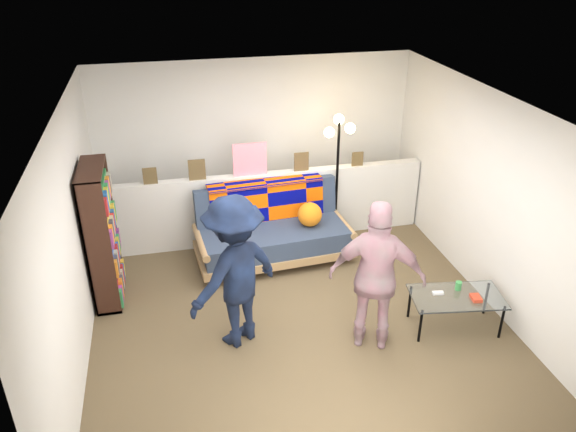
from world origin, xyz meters
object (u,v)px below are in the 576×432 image
object	(u,v)px
bookshelf	(102,239)
coffee_table	(457,298)
floor_lamp	(338,153)
futon_sofa	(274,230)
person_left	(235,272)
person_right	(377,277)

from	to	relation	value
bookshelf	coffee_table	world-z (taller)	bookshelf
coffee_table	floor_lamp	world-z (taller)	floor_lamp
futon_sofa	bookshelf	world-z (taller)	bookshelf
person_left	person_right	size ratio (longest dim) A/B	1.01
floor_lamp	person_right	size ratio (longest dim) A/B	1.07
bookshelf	person_right	xyz separation A→B (m)	(2.75, -1.52, 0.06)
bookshelf	person_left	world-z (taller)	person_left
floor_lamp	person_left	bearing A→B (deg)	-130.82
bookshelf	person_right	size ratio (longest dim) A/B	1.00
futon_sofa	floor_lamp	bearing A→B (deg)	21.58
futon_sofa	coffee_table	bearing A→B (deg)	-49.49
person_left	futon_sofa	bearing A→B (deg)	-146.86
futon_sofa	person_right	world-z (taller)	person_right
person_right	person_left	bearing A→B (deg)	8.17
person_right	coffee_table	bearing A→B (deg)	-152.80
futon_sofa	bookshelf	xyz separation A→B (m)	(-2.09, -0.44, 0.37)
futon_sofa	coffee_table	xyz separation A→B (m)	(1.63, -1.91, -0.02)
coffee_table	person_right	bearing A→B (deg)	-176.88
futon_sofa	bookshelf	bearing A→B (deg)	-168.16
bookshelf	floor_lamp	xyz separation A→B (m)	(3.06, 0.82, 0.48)
floor_lamp	futon_sofa	bearing A→B (deg)	-158.42
futon_sofa	person_left	world-z (taller)	person_left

